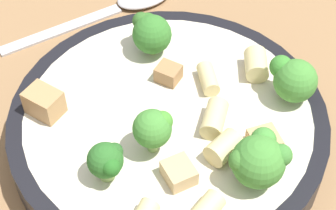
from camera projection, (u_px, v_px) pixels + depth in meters
ground_plane at (168, 141)px, 0.45m from camera, size 2.00×2.00×0.00m
pasta_bowl at (168, 125)px, 0.43m from camera, size 0.24×0.24×0.03m
broccoli_floret_0 at (151, 32)px, 0.45m from camera, size 0.03×0.03×0.04m
broccoli_floret_1 at (294, 78)px, 0.42m from camera, size 0.04×0.04×0.04m
broccoli_floret_2 at (259, 160)px, 0.37m from camera, size 0.04×0.04×0.04m
broccoli_floret_3 at (152, 127)px, 0.38m from camera, size 0.03×0.03×0.04m
broccoli_floret_4 at (107, 161)px, 0.37m from camera, size 0.03×0.03×0.03m
rigatoni_0 at (208, 79)px, 0.43m from camera, size 0.02×0.03×0.01m
rigatoni_1 at (224, 148)px, 0.39m from camera, size 0.03×0.03×0.02m
rigatoni_3 at (256, 64)px, 0.44m from camera, size 0.02×0.03×0.02m
rigatoni_4 at (208, 208)px, 0.36m from camera, size 0.02×0.02×0.01m
rigatoni_5 at (213, 123)px, 0.40m from camera, size 0.02×0.03×0.02m
chicken_chunk_0 at (44, 103)px, 0.41m from camera, size 0.03×0.03×0.02m
chicken_chunk_1 at (168, 73)px, 0.44m from camera, size 0.02×0.02×0.01m
chicken_chunk_2 at (179, 173)px, 0.38m from camera, size 0.03×0.03×0.01m
chicken_chunk_3 at (264, 141)px, 0.40m from camera, size 0.03×0.03×0.01m
spoon at (124, 4)px, 0.55m from camera, size 0.14×0.15×0.01m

